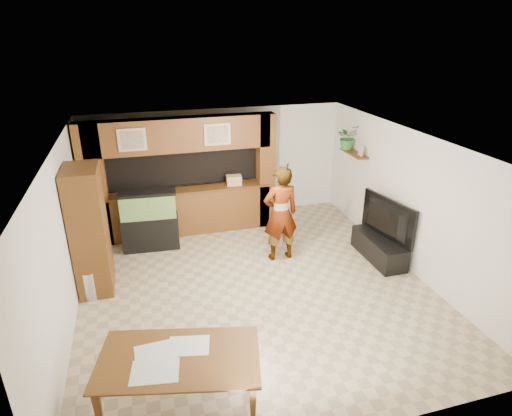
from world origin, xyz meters
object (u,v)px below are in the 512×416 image
object	(u,v)px
television	(382,219)
person	(281,214)
pantry_cabinet	(89,230)
dining_table	(180,381)
aquarium	(150,221)

from	to	relation	value
television	person	world-z (taller)	person
pantry_cabinet	person	distance (m)	3.46
television	dining_table	distance (m)	4.94
dining_table	person	bearing A→B (deg)	66.13
television	dining_table	world-z (taller)	television
person	aquarium	bearing A→B (deg)	-27.22
pantry_cabinet	aquarium	bearing A→B (deg)	50.27
television	person	size ratio (longest dim) A/B	0.73
television	person	xyz separation A→B (m)	(-1.89, 0.57, 0.10)
pantry_cabinet	person	world-z (taller)	pantry_cabinet
person	dining_table	bearing A→B (deg)	50.62
pantry_cabinet	aquarium	xyz separation A→B (m)	(1.02, 1.22, -0.49)
aquarium	dining_table	xyz separation A→B (m)	(0.11, -4.22, -0.28)
person	dining_table	size ratio (longest dim) A/B	1.00
television	dining_table	bearing A→B (deg)	110.61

